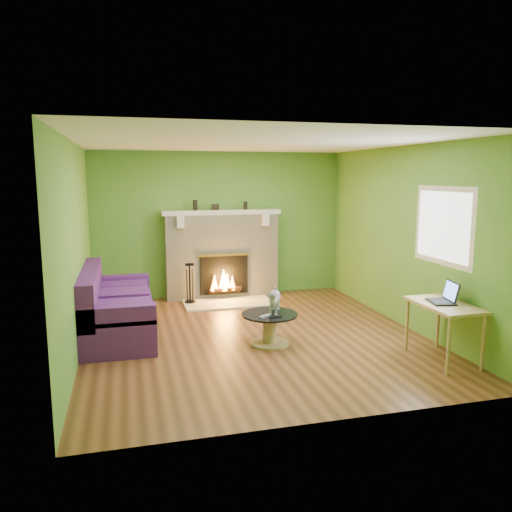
{
  "coord_description": "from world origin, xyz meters",
  "views": [
    {
      "loc": [
        -1.64,
        -6.37,
        2.18
      ],
      "look_at": [
        0.13,
        0.4,
        1.05
      ],
      "focal_mm": 35.0,
      "sensor_mm": 36.0,
      "label": 1
    }
  ],
  "objects": [
    {
      "name": "floor",
      "position": [
        0.0,
        0.0,
        0.0
      ],
      "size": [
        5.0,
        5.0,
        0.0
      ],
      "primitive_type": "plane",
      "color": "#502D17",
      "rests_on": "ground"
    },
    {
      "name": "ceiling",
      "position": [
        0.0,
        0.0,
        2.6
      ],
      "size": [
        5.0,
        5.0,
        0.0
      ],
      "primitive_type": "plane",
      "rotation": [
        3.14,
        0.0,
        0.0
      ],
      "color": "white",
      "rests_on": "wall_back"
    },
    {
      "name": "wall_back",
      "position": [
        0.0,
        2.5,
        1.3
      ],
      "size": [
        5.0,
        0.0,
        5.0
      ],
      "primitive_type": "plane",
      "rotation": [
        1.57,
        0.0,
        0.0
      ],
      "color": "#4B862B",
      "rests_on": "floor"
    },
    {
      "name": "wall_front",
      "position": [
        0.0,
        -2.5,
        1.3
      ],
      "size": [
        5.0,
        0.0,
        5.0
      ],
      "primitive_type": "plane",
      "rotation": [
        -1.57,
        0.0,
        0.0
      ],
      "color": "#4B862B",
      "rests_on": "floor"
    },
    {
      "name": "wall_left",
      "position": [
        -2.25,
        0.0,
        1.3
      ],
      "size": [
        0.0,
        5.0,
        5.0
      ],
      "primitive_type": "plane",
      "rotation": [
        1.57,
        0.0,
        1.57
      ],
      "color": "#4B862B",
      "rests_on": "floor"
    },
    {
      "name": "wall_right",
      "position": [
        2.25,
        0.0,
        1.3
      ],
      "size": [
        0.0,
        5.0,
        5.0
      ],
      "primitive_type": "plane",
      "rotation": [
        1.57,
        0.0,
        -1.57
      ],
      "color": "#4B862B",
      "rests_on": "floor"
    },
    {
      "name": "window_frame",
      "position": [
        2.24,
        -0.9,
        1.55
      ],
      "size": [
        0.0,
        1.2,
        1.2
      ],
      "primitive_type": "plane",
      "rotation": [
        1.57,
        0.0,
        -1.57
      ],
      "color": "silver",
      "rests_on": "wall_right"
    },
    {
      "name": "window_pane",
      "position": [
        2.23,
        -0.9,
        1.55
      ],
      "size": [
        0.0,
        1.06,
        1.06
      ],
      "primitive_type": "plane",
      "rotation": [
        1.57,
        0.0,
        -1.57
      ],
      "color": "white",
      "rests_on": "wall_right"
    },
    {
      "name": "fireplace",
      "position": [
        0.0,
        2.32,
        0.77
      ],
      "size": [
        2.1,
        0.46,
        1.58
      ],
      "color": "#BDB79C",
      "rests_on": "floor"
    },
    {
      "name": "hearth",
      "position": [
        0.0,
        1.8,
        0.01
      ],
      "size": [
        1.5,
        0.75,
        0.03
      ],
      "primitive_type": "cube",
      "color": "beige",
      "rests_on": "floor"
    },
    {
      "name": "mantel",
      "position": [
        0.0,
        2.3,
        1.54
      ],
      "size": [
        2.1,
        0.28,
        0.08
      ],
      "primitive_type": "cube",
      "color": "beige",
      "rests_on": "fireplace"
    },
    {
      "name": "sofa",
      "position": [
        -1.86,
        0.55,
        0.36
      ],
      "size": [
        0.94,
        2.08,
        0.93
      ],
      "color": "#471757",
      "rests_on": "floor"
    },
    {
      "name": "coffee_table",
      "position": [
        0.11,
        -0.37,
        0.24
      ],
      "size": [
        0.73,
        0.73,
        0.41
      ],
      "color": "tan",
      "rests_on": "floor"
    },
    {
      "name": "desk",
      "position": [
        1.95,
        -1.43,
        0.61
      ],
      "size": [
        0.54,
        0.93,
        0.69
      ],
      "color": "tan",
      "rests_on": "floor"
    },
    {
      "name": "cat",
      "position": [
        0.19,
        -0.32,
        0.58
      ],
      "size": [
        0.4,
        0.58,
        0.34
      ],
      "primitive_type": null,
      "rotation": [
        0.0,
        0.0,
        -0.4
      ],
      "color": "slate",
      "rests_on": "coffee_table"
    },
    {
      "name": "remote_silver",
      "position": [
        0.01,
        -0.49,
        0.42
      ],
      "size": [
        0.17,
        0.12,
        0.02
      ],
      "primitive_type": "cube",
      "rotation": [
        0.0,
        0.0,
        0.53
      ],
      "color": "gray",
      "rests_on": "coffee_table"
    },
    {
      "name": "remote_black",
      "position": [
        0.13,
        -0.55,
        0.42
      ],
      "size": [
        0.16,
        0.05,
        0.02
      ],
      "primitive_type": "cube",
      "rotation": [
        0.0,
        0.0,
        0.05
      ],
      "color": "black",
      "rests_on": "coffee_table"
    },
    {
      "name": "laptop",
      "position": [
        1.93,
        -1.38,
        0.82
      ],
      "size": [
        0.36,
        0.39,
        0.25
      ],
      "primitive_type": null,
      "rotation": [
        0.0,
        0.0,
        -0.19
      ],
      "color": "black",
      "rests_on": "desk"
    },
    {
      "name": "fire_tools",
      "position": [
        -0.63,
        1.95,
        0.37
      ],
      "size": [
        0.18,
        0.18,
        0.69
      ],
      "primitive_type": null,
      "color": "black",
      "rests_on": "hearth"
    },
    {
      "name": "mantel_vase_left",
      "position": [
        -0.46,
        2.33,
        1.67
      ],
      "size": [
        0.08,
        0.08,
        0.18
      ],
      "primitive_type": "cylinder",
      "color": "black",
      "rests_on": "mantel"
    },
    {
      "name": "mantel_vase_right",
      "position": [
        0.44,
        2.33,
        1.65
      ],
      "size": [
        0.07,
        0.07,
        0.14
      ],
      "primitive_type": "cylinder",
      "color": "black",
      "rests_on": "mantel"
    },
    {
      "name": "mantel_box",
      "position": [
        -0.11,
        2.33,
        1.63
      ],
      "size": [
        0.12,
        0.08,
        0.1
      ],
      "primitive_type": "cube",
      "color": "black",
      "rests_on": "mantel"
    }
  ]
}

